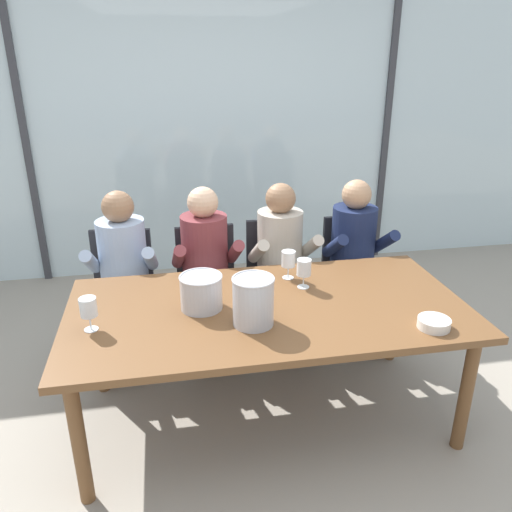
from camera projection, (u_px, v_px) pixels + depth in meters
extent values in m
plane|color=#9E9384|center=(241.00, 330.00, 3.92)|extent=(14.00, 14.00, 0.00)
cube|color=silver|center=(216.00, 135.00, 4.65)|extent=(7.35, 0.03, 2.60)
cube|color=#38383D|center=(26.00, 140.00, 4.35)|extent=(0.06, 0.06, 2.60)
cube|color=#38383D|center=(386.00, 130.00, 4.91)|extent=(0.06, 0.06, 2.60)
cube|color=#477A38|center=(189.00, 116.00, 8.78)|extent=(13.35, 2.40, 1.92)
cube|color=brown|center=(268.00, 309.00, 2.74)|extent=(2.15, 1.08, 0.04)
cylinder|color=brown|center=(79.00, 443.00, 2.32)|extent=(0.07, 0.07, 0.70)
cylinder|color=brown|center=(466.00, 393.00, 2.65)|extent=(0.07, 0.07, 0.70)
cylinder|color=brown|center=(98.00, 342.00, 3.12)|extent=(0.07, 0.07, 0.70)
cylinder|color=brown|center=(394.00, 314.00, 3.45)|extent=(0.07, 0.07, 0.70)
cube|color=#232328|center=(121.00, 298.00, 3.49)|extent=(0.49, 0.49, 0.03)
cube|color=#232328|center=(122.00, 258.00, 3.59)|extent=(0.42, 0.08, 0.42)
cylinder|color=#232328|center=(90.00, 342.00, 3.38)|extent=(0.04, 0.04, 0.42)
cylinder|color=#232328|center=(148.00, 339.00, 3.41)|extent=(0.04, 0.04, 0.42)
cylinder|color=#232328|center=(102.00, 314.00, 3.73)|extent=(0.04, 0.04, 0.42)
cylinder|color=#232328|center=(154.00, 312.00, 3.76)|extent=(0.04, 0.04, 0.42)
cube|color=#232328|center=(210.00, 293.00, 3.57)|extent=(0.45, 0.45, 0.03)
cube|color=#232328|center=(205.00, 253.00, 3.67)|extent=(0.42, 0.05, 0.42)
cylinder|color=#232328|center=(187.00, 337.00, 3.44)|extent=(0.04, 0.04, 0.42)
cylinder|color=#232328|center=(242.00, 330.00, 3.52)|extent=(0.04, 0.04, 0.42)
cylinder|color=#232328|center=(182.00, 311.00, 3.79)|extent=(0.04, 0.04, 0.42)
cylinder|color=#232328|center=(232.00, 306.00, 3.86)|extent=(0.04, 0.04, 0.42)
cube|color=#232328|center=(278.00, 285.00, 3.69)|extent=(0.47, 0.47, 0.03)
cube|color=#232328|center=(274.00, 246.00, 3.79)|extent=(0.42, 0.06, 0.42)
cylinder|color=#232328|center=(255.00, 326.00, 3.58)|extent=(0.04, 0.04, 0.42)
cylinder|color=#232328|center=(308.00, 322.00, 3.62)|extent=(0.04, 0.04, 0.42)
cylinder|color=#232328|center=(249.00, 301.00, 3.93)|extent=(0.04, 0.04, 0.42)
cylinder|color=#232328|center=(297.00, 298.00, 3.97)|extent=(0.04, 0.04, 0.42)
cube|color=#232328|center=(356.00, 279.00, 3.78)|extent=(0.45, 0.45, 0.03)
cube|color=#232328|center=(349.00, 242.00, 3.88)|extent=(0.42, 0.04, 0.42)
cylinder|color=#232328|center=(338.00, 319.00, 3.66)|extent=(0.04, 0.04, 0.42)
cylinder|color=#232328|center=(388.00, 315.00, 3.72)|extent=(0.04, 0.04, 0.42)
cylinder|color=#232328|center=(323.00, 296.00, 4.01)|extent=(0.04, 0.04, 0.42)
cylinder|color=#232328|center=(368.00, 293.00, 4.07)|extent=(0.04, 0.04, 0.42)
cylinder|color=#9EB2D1|center=(123.00, 257.00, 3.41)|extent=(0.34, 0.34, 0.52)
sphere|color=#936B4C|center=(118.00, 207.00, 3.28)|extent=(0.21, 0.21, 0.21)
cube|color=#47423D|center=(110.00, 306.00, 3.31)|extent=(0.15, 0.41, 0.13)
cube|color=#47423D|center=(138.00, 304.00, 3.34)|extent=(0.15, 0.41, 0.13)
cylinder|color=#47423D|center=(110.00, 354.00, 3.22)|extent=(0.10, 0.10, 0.44)
cylinder|color=#47423D|center=(139.00, 352.00, 3.24)|extent=(0.10, 0.10, 0.44)
cylinder|color=#9EB2D1|center=(91.00, 262.00, 3.27)|extent=(0.10, 0.33, 0.26)
cylinder|color=#9EB2D1|center=(150.00, 259.00, 3.32)|extent=(0.10, 0.33, 0.26)
cylinder|color=brown|center=(205.00, 252.00, 3.51)|extent=(0.34, 0.34, 0.52)
sphere|color=#DBAD89|center=(203.00, 202.00, 3.37)|extent=(0.21, 0.21, 0.21)
cube|color=#47423D|center=(197.00, 299.00, 3.40)|extent=(0.15, 0.41, 0.13)
cube|color=#47423D|center=(224.00, 296.00, 3.44)|extent=(0.15, 0.41, 0.13)
cylinder|color=#47423D|center=(203.00, 346.00, 3.31)|extent=(0.10, 0.10, 0.44)
cylinder|color=#47423D|center=(230.00, 342.00, 3.35)|extent=(0.10, 0.10, 0.44)
cylinder|color=brown|center=(179.00, 257.00, 3.35)|extent=(0.10, 0.33, 0.26)
cylinder|color=brown|center=(235.00, 252.00, 3.43)|extent=(0.10, 0.33, 0.26)
cylinder|color=#B7AD9E|center=(280.00, 247.00, 3.60)|extent=(0.34, 0.34, 0.52)
sphere|color=#936B4C|center=(281.00, 198.00, 3.46)|extent=(0.21, 0.21, 0.21)
cube|color=#47423D|center=(275.00, 293.00, 3.49)|extent=(0.16, 0.41, 0.13)
cube|color=#47423D|center=(300.00, 290.00, 3.54)|extent=(0.16, 0.41, 0.13)
cylinder|color=#47423D|center=(283.00, 338.00, 3.41)|extent=(0.10, 0.10, 0.44)
cylinder|color=#47423D|center=(308.00, 334.00, 3.45)|extent=(0.10, 0.10, 0.44)
cylinder|color=#B7AD9E|center=(258.00, 252.00, 3.44)|extent=(0.10, 0.33, 0.26)
cylinder|color=#B7AD9E|center=(311.00, 247.00, 3.52)|extent=(0.10, 0.33, 0.26)
cylinder|color=#192347|center=(353.00, 242.00, 3.69)|extent=(0.33, 0.33, 0.52)
sphere|color=tan|center=(357.00, 194.00, 3.56)|extent=(0.21, 0.21, 0.21)
cube|color=#47423D|center=(350.00, 286.00, 3.59)|extent=(0.15, 0.41, 0.13)
cube|color=#47423D|center=(373.00, 284.00, 3.63)|extent=(0.15, 0.41, 0.13)
cylinder|color=#47423D|center=(359.00, 330.00, 3.50)|extent=(0.10, 0.10, 0.44)
cylinder|color=#47423D|center=(383.00, 327.00, 3.54)|extent=(0.10, 0.10, 0.44)
cylinder|color=#192347|center=(335.00, 246.00, 3.53)|extent=(0.09, 0.33, 0.26)
cylinder|color=#192347|center=(385.00, 242.00, 3.61)|extent=(0.09, 0.33, 0.26)
cylinder|color=#B7B7BC|center=(253.00, 302.00, 2.51)|extent=(0.21, 0.21, 0.25)
torus|color=silver|center=(253.00, 279.00, 2.46)|extent=(0.21, 0.21, 0.01)
cylinder|color=#B7B7BC|center=(201.00, 292.00, 2.68)|extent=(0.22, 0.22, 0.18)
torus|color=silver|center=(201.00, 277.00, 2.64)|extent=(0.23, 0.23, 0.01)
cylinder|color=silver|center=(434.00, 323.00, 2.51)|extent=(0.16, 0.16, 0.05)
cylinder|color=silver|center=(91.00, 329.00, 2.50)|extent=(0.07, 0.07, 0.00)
cylinder|color=silver|center=(90.00, 322.00, 2.48)|extent=(0.01, 0.01, 0.07)
cylinder|color=silver|center=(88.00, 307.00, 2.45)|extent=(0.08, 0.08, 0.09)
cylinder|color=#560C1E|center=(89.00, 312.00, 2.46)|extent=(0.07, 0.07, 0.04)
cylinder|color=silver|center=(303.00, 287.00, 2.95)|extent=(0.07, 0.07, 0.00)
cylinder|color=silver|center=(303.00, 281.00, 2.93)|extent=(0.01, 0.01, 0.07)
cylinder|color=silver|center=(304.00, 267.00, 2.90)|extent=(0.08, 0.08, 0.09)
cylinder|color=#560C1E|center=(304.00, 272.00, 2.91)|extent=(0.07, 0.07, 0.04)
cylinder|color=silver|center=(288.00, 278.00, 3.07)|extent=(0.07, 0.07, 0.00)
cylinder|color=silver|center=(288.00, 272.00, 3.05)|extent=(0.01, 0.01, 0.07)
cylinder|color=silver|center=(288.00, 259.00, 3.02)|extent=(0.08, 0.08, 0.09)
cylinder|color=maroon|center=(288.00, 263.00, 3.03)|extent=(0.07, 0.07, 0.04)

